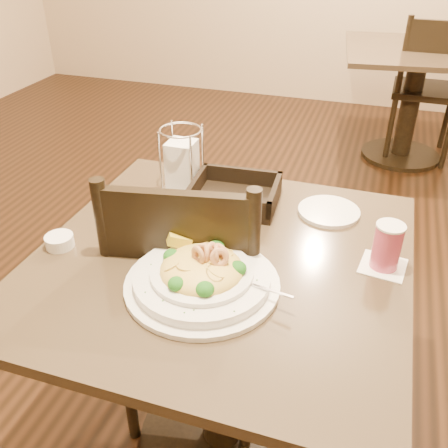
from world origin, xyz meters
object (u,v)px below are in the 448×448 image
(dining_chair_near, at_px, (192,296))
(dining_chair_far, at_px, (428,85))
(main_table, at_px, (222,324))
(butter_ramekin, at_px, (60,241))
(napkin_caddy, at_px, (182,165))
(pasta_bowl, at_px, (202,275))
(background_table, at_px, (414,85))
(side_plate, at_px, (329,211))
(bread_basket, at_px, (235,196))
(drink_glass, at_px, (387,246))

(dining_chair_near, relative_size, dining_chair_far, 1.00)
(main_table, xyz_separation_m, butter_ramekin, (-0.40, -0.09, 0.24))
(dining_chair_near, bearing_deg, napkin_caddy, -75.07)
(dining_chair_near, relative_size, pasta_bowl, 2.39)
(background_table, relative_size, butter_ramekin, 14.12)
(dining_chair_near, bearing_deg, butter_ramekin, 21.31)
(main_table, height_order, pasta_bowl, pasta_bowl)
(pasta_bowl, xyz_separation_m, butter_ramekin, (-0.40, 0.04, -0.02))
(side_plate, bearing_deg, butter_ramekin, -148.80)
(dining_chair_far, xyz_separation_m, butter_ramekin, (-0.97, -2.57, 0.25))
(main_table, xyz_separation_m, pasta_bowl, (-0.00, -0.13, 0.26))
(background_table, bearing_deg, main_table, -101.18)
(pasta_bowl, height_order, napkin_caddy, napkin_caddy)
(main_table, distance_m, pasta_bowl, 0.29)
(pasta_bowl, bearing_deg, dining_chair_near, 119.06)
(butter_ramekin, bearing_deg, background_table, 70.80)
(dining_chair_far, distance_m, butter_ramekin, 2.76)
(bread_basket, xyz_separation_m, side_plate, (0.27, 0.03, -0.02))
(bread_basket, bearing_deg, butter_ramekin, -135.27)
(background_table, distance_m, side_plate, 2.19)
(napkin_caddy, bearing_deg, bread_basket, -8.76)
(dining_chair_far, distance_m, drink_glass, 2.43)
(drink_glass, bearing_deg, dining_chair_near, 179.16)
(main_table, distance_m, butter_ramekin, 0.48)
(pasta_bowl, bearing_deg, main_table, 88.26)
(bread_basket, height_order, side_plate, bread_basket)
(butter_ramekin, bearing_deg, bread_basket, 44.73)
(dining_chair_near, bearing_deg, main_table, 134.18)
(bread_basket, bearing_deg, drink_glass, -23.28)
(dining_chair_far, distance_m, pasta_bowl, 2.69)
(background_table, distance_m, butter_ramekin, 2.70)
(dining_chair_near, bearing_deg, side_plate, -160.08)
(pasta_bowl, xyz_separation_m, napkin_caddy, (-0.21, 0.41, 0.05))
(dining_chair_near, height_order, pasta_bowl, dining_chair_near)
(dining_chair_near, xyz_separation_m, dining_chair_far, (0.69, 2.40, 0.00))
(background_table, height_order, drink_glass, drink_glass)
(pasta_bowl, relative_size, bread_basket, 1.51)
(side_plate, bearing_deg, pasta_bowl, -118.64)
(main_table, relative_size, napkin_caddy, 4.55)
(side_plate, xyz_separation_m, butter_ramekin, (-0.62, -0.38, 0.01))
(main_table, relative_size, drink_glass, 7.69)
(main_table, bearing_deg, drink_glass, 11.58)
(napkin_caddy, bearing_deg, main_table, -52.87)
(dining_chair_far, height_order, pasta_bowl, dining_chair_far)
(drink_glass, xyz_separation_m, side_plate, (-0.16, 0.21, -0.05))
(side_plate, bearing_deg, dining_chair_near, -149.43)
(drink_glass, bearing_deg, dining_chair_far, 85.46)
(background_table, height_order, dining_chair_far, dining_chair_far)
(side_plate, bearing_deg, main_table, -127.64)
(dining_chair_near, height_order, side_plate, dining_chair_near)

